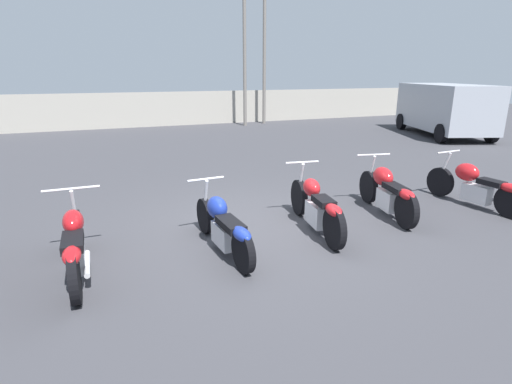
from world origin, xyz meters
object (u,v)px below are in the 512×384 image
at_px(motorcycle_slot_2, 223,226).
at_px(parked_van, 444,107).
at_px(motorcycle_slot_5, 476,186).
at_px(light_pole_right, 244,18).
at_px(motorcycle_slot_1, 75,245).
at_px(light_pole_left, 265,28).
at_px(motorcycle_slot_4, 387,191).
at_px(motorcycle_slot_3, 316,207).

bearing_deg(motorcycle_slot_2, parked_van, 27.99).
distance_m(motorcycle_slot_2, motorcycle_slot_5, 5.07).
xyz_separation_m(light_pole_right, motorcycle_slot_1, (-7.24, -13.27, -4.43)).
xyz_separation_m(light_pole_left, motorcycle_slot_4, (-3.29, -13.35, -4.09)).
xyz_separation_m(light_pole_right, motorcycle_slot_2, (-5.30, -13.29, -4.45)).
height_order(light_pole_left, motorcycle_slot_2, light_pole_left).
xyz_separation_m(motorcycle_slot_5, parked_van, (6.62, 7.18, 0.72)).
height_order(motorcycle_slot_4, motorcycle_slot_5, motorcycle_slot_4).
distance_m(motorcycle_slot_2, motorcycle_slot_3, 1.64).
relative_size(light_pole_left, parked_van, 1.45).
xyz_separation_m(light_pole_right, motorcycle_slot_5, (-0.23, -13.16, -4.43)).
xyz_separation_m(light_pole_left, motorcycle_slot_3, (-4.87, -13.55, -4.12)).
xyz_separation_m(motorcycle_slot_4, parked_van, (8.49, 6.91, 0.70)).
bearing_deg(motorcycle_slot_3, light_pole_left, 78.62).
height_order(light_pole_left, motorcycle_slot_4, light_pole_left).
bearing_deg(light_pole_right, motorcycle_slot_1, -118.62).
bearing_deg(motorcycle_slot_4, parked_van, 51.06).
relative_size(motorcycle_slot_3, parked_van, 0.41).
height_order(light_pole_right, motorcycle_slot_2, light_pole_right).
height_order(motorcycle_slot_2, motorcycle_slot_4, motorcycle_slot_4).
bearing_deg(motorcycle_slot_4, light_pole_left, 88.05).
bearing_deg(parked_van, motorcycle_slot_4, -121.19).
height_order(motorcycle_slot_2, motorcycle_slot_3, motorcycle_slot_3).
distance_m(light_pole_left, motorcycle_slot_1, 16.62).
relative_size(light_pole_left, motorcycle_slot_3, 3.57).
xyz_separation_m(motorcycle_slot_3, motorcycle_slot_5, (3.44, -0.06, 0.00)).
bearing_deg(motorcycle_slot_4, motorcycle_slot_1, -163.94).
distance_m(light_pole_left, motorcycle_slot_4, 14.34).
xyz_separation_m(motorcycle_slot_3, parked_van, (10.06, 7.12, 0.72)).
height_order(motorcycle_slot_1, motorcycle_slot_5, motorcycle_slot_1).
bearing_deg(light_pole_right, motorcycle_slot_3, -105.68).
distance_m(light_pole_right, motorcycle_slot_5, 13.89).
relative_size(light_pole_right, motorcycle_slot_5, 3.95).
bearing_deg(motorcycle_slot_1, motorcycle_slot_5, 0.89).
xyz_separation_m(motorcycle_slot_1, parked_van, (13.63, 7.29, 0.72)).
relative_size(motorcycle_slot_2, motorcycle_slot_4, 1.02).
relative_size(motorcycle_slot_1, parked_van, 0.39).
xyz_separation_m(motorcycle_slot_2, motorcycle_slot_5, (5.07, 0.13, 0.02)).
height_order(light_pole_right, motorcycle_slot_1, light_pole_right).
xyz_separation_m(light_pole_left, motorcycle_slot_1, (-8.43, -13.72, -4.12)).
bearing_deg(motorcycle_slot_4, motorcycle_slot_3, -160.74).
xyz_separation_m(light_pole_left, light_pole_right, (-1.19, -0.46, 0.31)).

